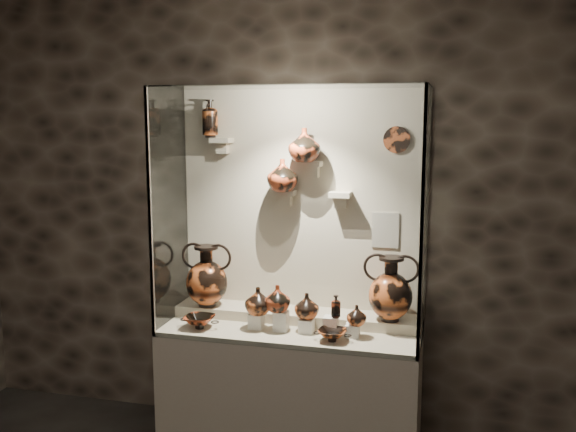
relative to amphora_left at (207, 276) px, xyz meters
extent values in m
cube|color=black|center=(0.63, 0.20, 0.48)|extent=(5.00, 0.02, 3.20)
cube|color=#BEB299|center=(0.63, -0.12, -0.72)|extent=(1.70, 0.60, 0.80)
cube|color=#BBAB90|center=(0.63, -0.12, -0.30)|extent=(1.68, 0.58, 0.03)
cube|color=#BBAB90|center=(0.63, 0.06, -0.27)|extent=(1.70, 0.25, 0.10)
cube|color=#BEB299|center=(0.63, 0.20, 0.48)|extent=(1.70, 0.03, 1.60)
cube|color=white|center=(0.63, -0.41, 0.48)|extent=(1.70, 0.01, 1.60)
cube|color=white|center=(-0.22, -0.12, 0.48)|extent=(0.01, 0.60, 1.60)
cube|color=white|center=(1.48, -0.12, 0.48)|extent=(0.01, 0.60, 1.60)
cube|color=white|center=(0.63, -0.12, 1.28)|extent=(1.70, 0.60, 0.01)
cube|color=gray|center=(-0.21, -0.41, 0.48)|extent=(0.02, 0.02, 1.60)
cube|color=gray|center=(1.47, -0.41, 0.48)|extent=(0.02, 0.02, 1.60)
cube|color=silver|center=(0.41, -0.17, -0.24)|extent=(0.09, 0.09, 0.10)
cube|color=silver|center=(0.58, -0.17, -0.22)|extent=(0.09, 0.09, 0.13)
cube|color=silver|center=(0.75, -0.17, -0.24)|extent=(0.09, 0.09, 0.09)
cube|color=silver|center=(0.91, -0.17, -0.23)|extent=(0.09, 0.09, 0.12)
cube|color=silver|center=(1.05, -0.17, -0.25)|extent=(0.09, 0.09, 0.08)
cube|color=#BEB299|center=(0.08, 0.12, 0.93)|extent=(0.14, 0.12, 0.04)
cube|color=#BEB299|center=(0.53, 0.12, 0.58)|extent=(0.14, 0.12, 0.04)
cube|color=#BEB299|center=(0.73, 0.12, 0.78)|extent=(0.10, 0.12, 0.04)
cube|color=#BEB299|center=(0.91, 0.12, 0.58)|extent=(0.14, 0.12, 0.04)
imported|color=#B95223|center=(0.43, -0.18, -0.10)|extent=(0.23, 0.23, 0.18)
imported|color=#9A371B|center=(0.56, -0.18, -0.07)|extent=(0.20, 0.20, 0.18)
imported|color=#B95223|center=(0.75, -0.15, -0.11)|extent=(0.21, 0.21, 0.17)
imported|color=#B95223|center=(1.08, -0.18, -0.14)|extent=(0.15, 0.15, 0.13)
imported|color=#9A371B|center=(0.53, 0.07, 0.71)|extent=(0.27, 0.27, 0.22)
imported|color=#9A371B|center=(0.68, 0.07, 0.91)|extent=(0.22, 0.22, 0.22)
cylinder|color=#A44620|center=(1.27, 0.17, 0.95)|extent=(0.17, 0.02, 0.17)
cube|color=beige|center=(1.21, 0.18, 0.35)|extent=(0.18, 0.01, 0.24)
camera|label=1|loc=(1.63, -4.05, 1.11)|focal=40.00mm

